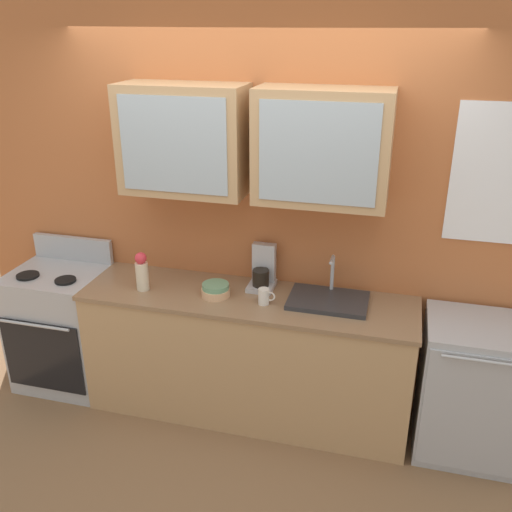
{
  "coord_description": "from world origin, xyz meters",
  "views": [
    {
      "loc": [
        0.89,
        -3.11,
        2.55
      ],
      "look_at": [
        0.06,
        0.0,
        1.18
      ],
      "focal_mm": 39.51,
      "sensor_mm": 36.0,
      "label": 1
    }
  ],
  "objects_px": {
    "bowl_stack": "(216,290)",
    "vase": "(142,272)",
    "cup_near_sink": "(264,296)",
    "coffee_maker": "(263,272)",
    "stove_range": "(63,327)",
    "sink_faucet": "(328,299)",
    "dishwasher": "(470,389)"
  },
  "relations": [
    {
      "from": "stove_range",
      "to": "cup_near_sink",
      "type": "bearing_deg",
      "value": -2.46
    },
    {
      "from": "bowl_stack",
      "to": "vase",
      "type": "height_order",
      "value": "vase"
    },
    {
      "from": "cup_near_sink",
      "to": "coffee_maker",
      "type": "bearing_deg",
      "value": 106.6
    },
    {
      "from": "stove_range",
      "to": "coffee_maker",
      "type": "xyz_separation_m",
      "value": [
        1.46,
        0.18,
        0.55
      ]
    },
    {
      "from": "sink_faucet",
      "to": "coffee_maker",
      "type": "distance_m",
      "value": 0.48
    },
    {
      "from": "sink_faucet",
      "to": "dishwasher",
      "type": "bearing_deg",
      "value": -3.76
    },
    {
      "from": "sink_faucet",
      "to": "vase",
      "type": "relative_size",
      "value": 1.89
    },
    {
      "from": "vase",
      "to": "dishwasher",
      "type": "bearing_deg",
      "value": 1.88
    },
    {
      "from": "coffee_maker",
      "to": "stove_range",
      "type": "bearing_deg",
      "value": -173.17
    },
    {
      "from": "vase",
      "to": "cup_near_sink",
      "type": "height_order",
      "value": "vase"
    },
    {
      "from": "stove_range",
      "to": "coffee_maker",
      "type": "distance_m",
      "value": 1.57
    },
    {
      "from": "stove_range",
      "to": "cup_near_sink",
      "type": "relative_size",
      "value": 9.9
    },
    {
      "from": "sink_faucet",
      "to": "dishwasher",
      "type": "distance_m",
      "value": 1.02
    },
    {
      "from": "bowl_stack",
      "to": "dishwasher",
      "type": "height_order",
      "value": "bowl_stack"
    },
    {
      "from": "sink_faucet",
      "to": "vase",
      "type": "xyz_separation_m",
      "value": [
        -1.21,
        -0.13,
        0.11
      ]
    },
    {
      "from": "vase",
      "to": "cup_near_sink",
      "type": "distance_m",
      "value": 0.83
    },
    {
      "from": "sink_faucet",
      "to": "coffee_maker",
      "type": "bearing_deg",
      "value": 165.36
    },
    {
      "from": "cup_near_sink",
      "to": "coffee_maker",
      "type": "xyz_separation_m",
      "value": [
        -0.07,
        0.24,
        0.06
      ]
    },
    {
      "from": "sink_faucet",
      "to": "cup_near_sink",
      "type": "height_order",
      "value": "sink_faucet"
    },
    {
      "from": "bowl_stack",
      "to": "vase",
      "type": "relative_size",
      "value": 0.7
    },
    {
      "from": "bowl_stack",
      "to": "dishwasher",
      "type": "bearing_deg",
      "value": 1.23
    },
    {
      "from": "vase",
      "to": "coffee_maker",
      "type": "xyz_separation_m",
      "value": [
        0.75,
        0.25,
        -0.02
      ]
    },
    {
      "from": "stove_range",
      "to": "bowl_stack",
      "type": "height_order",
      "value": "stove_range"
    },
    {
      "from": "bowl_stack",
      "to": "coffee_maker",
      "type": "height_order",
      "value": "coffee_maker"
    },
    {
      "from": "cup_near_sink",
      "to": "stove_range",
      "type": "bearing_deg",
      "value": 177.54
    },
    {
      "from": "stove_range",
      "to": "vase",
      "type": "relative_size",
      "value": 4.07
    },
    {
      "from": "bowl_stack",
      "to": "vase",
      "type": "distance_m",
      "value": 0.5
    },
    {
      "from": "sink_faucet",
      "to": "dishwasher",
      "type": "xyz_separation_m",
      "value": [
        0.91,
        -0.06,
        -0.47
      ]
    },
    {
      "from": "vase",
      "to": "coffee_maker",
      "type": "distance_m",
      "value": 0.79
    },
    {
      "from": "stove_range",
      "to": "sink_faucet",
      "type": "xyz_separation_m",
      "value": [
        1.92,
        0.06,
        0.46
      ]
    },
    {
      "from": "bowl_stack",
      "to": "cup_near_sink",
      "type": "relative_size",
      "value": 1.71
    },
    {
      "from": "vase",
      "to": "dishwasher",
      "type": "xyz_separation_m",
      "value": [
        2.12,
        0.07,
        -0.57
      ]
    }
  ]
}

